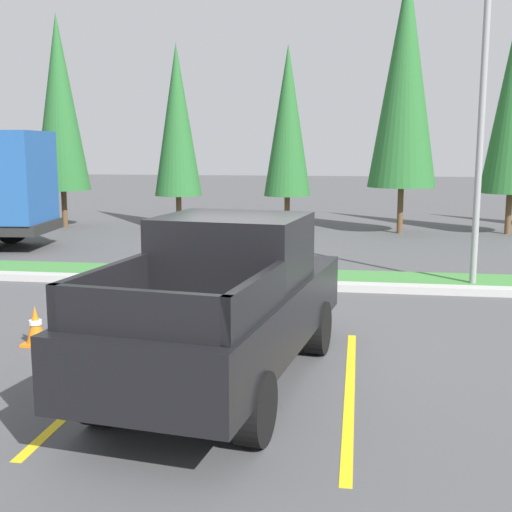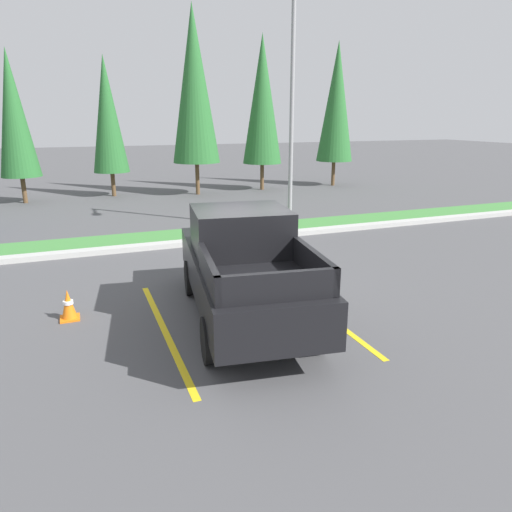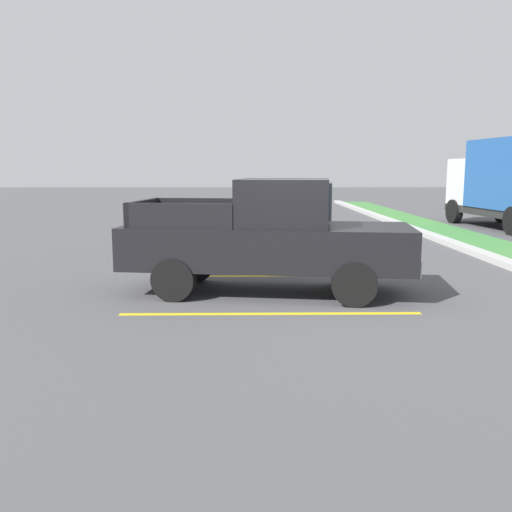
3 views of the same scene
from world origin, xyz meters
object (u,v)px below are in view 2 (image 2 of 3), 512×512
(pickup_truck_main, at_px, (244,266))
(cypress_tree_far_right, at_px, (336,102))
(cypress_tree_left_inner, at_px, (13,114))
(traffic_cone, at_px, (68,305))
(cypress_tree_right_inner, at_px, (194,85))
(cypress_tree_rightmost, at_px, (262,100))
(street_light, at_px, (294,100))
(cypress_tree_center, at_px, (107,115))

(pickup_truck_main, distance_m, cypress_tree_far_right, 19.58)
(cypress_tree_left_inner, height_order, traffic_cone, cypress_tree_left_inner)
(pickup_truck_main, height_order, cypress_tree_far_right, cypress_tree_far_right)
(cypress_tree_right_inner, xyz_separation_m, traffic_cone, (-6.18, -14.21, -4.94))
(cypress_tree_rightmost, bearing_deg, street_light, -105.77)
(pickup_truck_main, relative_size, cypress_tree_rightmost, 0.70)
(cypress_tree_rightmost, xyz_separation_m, cypress_tree_far_right, (4.41, 0.07, -0.06))
(cypress_tree_far_right, height_order, traffic_cone, cypress_tree_far_right)
(street_light, height_order, cypress_tree_rightmost, cypress_tree_rightmost)
(pickup_truck_main, relative_size, traffic_cone, 9.06)
(street_light, height_order, cypress_tree_right_inner, cypress_tree_right_inner)
(pickup_truck_main, xyz_separation_m, cypress_tree_rightmost, (6.67, 15.69, 3.56))
(pickup_truck_main, relative_size, cypress_tree_right_inner, 0.61)
(cypress_tree_left_inner, relative_size, cypress_tree_right_inner, 0.75)
(cypress_tree_left_inner, relative_size, cypress_tree_center, 1.01)
(street_light, distance_m, cypress_tree_left_inner, 12.92)
(traffic_cone, bearing_deg, cypress_tree_far_right, 45.78)
(street_light, bearing_deg, cypress_tree_right_inner, 96.73)
(cypress_tree_center, relative_size, cypress_tree_far_right, 0.85)
(traffic_cone, bearing_deg, street_light, 36.48)
(pickup_truck_main, relative_size, cypress_tree_left_inner, 0.82)
(street_light, height_order, cypress_tree_center, street_light)
(cypress_tree_left_inner, height_order, cypress_tree_center, cypress_tree_left_inner)
(cypress_tree_center, bearing_deg, traffic_cone, -98.11)
(pickup_truck_main, bearing_deg, cypress_tree_left_inner, 107.51)
(street_light, bearing_deg, cypress_tree_rightmost, 74.23)
(street_light, bearing_deg, traffic_cone, -143.52)
(cypress_tree_center, bearing_deg, cypress_tree_rightmost, -4.50)
(pickup_truck_main, relative_size, cypress_tree_far_right, 0.71)
(cypress_tree_left_inner, bearing_deg, cypress_tree_rightmost, -0.09)
(cypress_tree_center, height_order, cypress_tree_rightmost, cypress_tree_rightmost)
(cypress_tree_right_inner, bearing_deg, cypress_tree_far_right, 3.02)
(cypress_tree_left_inner, bearing_deg, pickup_truck_main, -72.49)
(street_light, xyz_separation_m, cypress_tree_left_inner, (-9.02, 9.24, -0.38))
(traffic_cone, bearing_deg, cypress_tree_left_inner, 97.00)
(cypress_tree_rightmost, height_order, traffic_cone, cypress_tree_rightmost)
(cypress_tree_left_inner, bearing_deg, street_light, -45.69)
(pickup_truck_main, xyz_separation_m, cypress_tree_center, (-1.00, 16.30, 2.83))
(cypress_tree_right_inner, xyz_separation_m, cypress_tree_far_right, (8.05, 0.42, -0.69))
(cypress_tree_center, xyz_separation_m, cypress_tree_rightmost, (7.67, -0.60, 0.73))
(cypress_tree_right_inner, bearing_deg, cypress_tree_center, 166.54)
(pickup_truck_main, bearing_deg, traffic_cone, 160.40)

